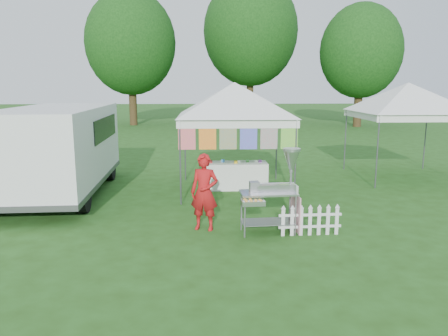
{
  "coord_description": "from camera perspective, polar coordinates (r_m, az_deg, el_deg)",
  "views": [
    {
      "loc": [
        -0.84,
        -8.45,
        2.93
      ],
      "look_at": [
        -0.39,
        1.12,
        1.1
      ],
      "focal_mm": 35.0,
      "sensor_mm": 36.0,
      "label": 1
    }
  ],
  "objects": [
    {
      "name": "tree_left",
      "position": [
        32.98,
        -12.1,
        15.66
      ],
      "size": [
        6.4,
        6.4,
        9.53
      ],
      "color": "#322312",
      "rests_on": "ground"
    },
    {
      "name": "donut_cart",
      "position": [
        8.68,
        7.01,
        -2.1
      ],
      "size": [
        1.22,
        0.9,
        1.7
      ],
      "rotation": [
        0.0,
        0.0,
        0.06
      ],
      "color": "gray",
      "rests_on": "ground"
    },
    {
      "name": "picket_fence",
      "position": [
        8.81,
        11.17,
        -6.85
      ],
      "size": [
        1.26,
        0.07,
        0.56
      ],
      "rotation": [
        0.0,
        0.0,
        0.04
      ],
      "color": "silver",
      "rests_on": "ground"
    },
    {
      "name": "vendor",
      "position": [
        8.87,
        -2.58,
        -3.18
      ],
      "size": [
        0.65,
        0.52,
        1.57
      ],
      "primitive_type": "imported",
      "rotation": [
        0.0,
        0.0,
        -0.28
      ],
      "color": "#B11517",
      "rests_on": "ground"
    },
    {
      "name": "canopy_main",
      "position": [
        11.97,
        1.38,
        11.09
      ],
      "size": [
        4.24,
        4.24,
        3.45
      ],
      "color": "#59595E",
      "rests_on": "ground"
    },
    {
      "name": "canopy_right",
      "position": [
        14.86,
        22.97,
        10.22
      ],
      "size": [
        4.24,
        4.24,
        3.45
      ],
      "color": "#59595E",
      "rests_on": "ground"
    },
    {
      "name": "ground",
      "position": [
        8.98,
        2.87,
        -8.24
      ],
      "size": [
        120.0,
        120.0,
        0.0
      ],
      "primitive_type": "plane",
      "color": "#244915",
      "rests_on": "ground"
    },
    {
      "name": "cargo_van",
      "position": [
        12.56,
        -20.58,
        2.51
      ],
      "size": [
        2.46,
        5.72,
        2.35
      ],
      "rotation": [
        0.0,
        0.0,
        0.04
      ],
      "color": "silver",
      "rests_on": "ground"
    },
    {
      "name": "display_table",
      "position": [
        12.47,
        1.49,
        -0.99
      ],
      "size": [
        1.8,
        0.7,
        0.76
      ],
      "primitive_type": "cube",
      "color": "white",
      "rests_on": "ground"
    },
    {
      "name": "tree_mid",
      "position": [
        36.89,
        3.5,
        17.37
      ],
      "size": [
        7.6,
        7.6,
        11.52
      ],
      "color": "#322312",
      "rests_on": "ground"
    },
    {
      "name": "tree_right",
      "position": [
        32.39,
        17.46,
        14.34
      ],
      "size": [
        5.6,
        5.6,
        8.42
      ],
      "color": "#322312",
      "rests_on": "ground"
    }
  ]
}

